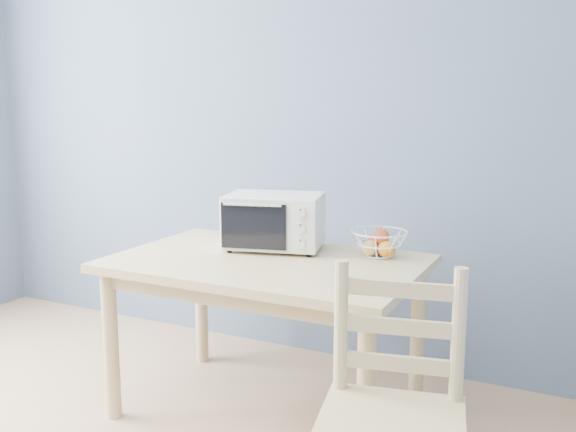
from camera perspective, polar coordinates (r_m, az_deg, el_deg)
The scene contains 4 objects.
dining_table at distance 2.98m, azimuth -1.90°, elevation -5.75°, with size 1.40×0.90×0.75m.
toaster_oven at distance 3.12m, azimuth -1.57°, elevation -0.38°, with size 0.52×0.43×0.27m.
fruit_basket at distance 3.01m, azimuth 8.09°, elevation -2.40°, with size 0.30×0.30×0.13m.
dining_chair at distance 2.13m, azimuth 9.23°, elevation -17.85°, with size 0.53×0.53×0.95m.
Camera 1 is at (1.87, -1.05, 1.47)m, focal length 40.00 mm.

